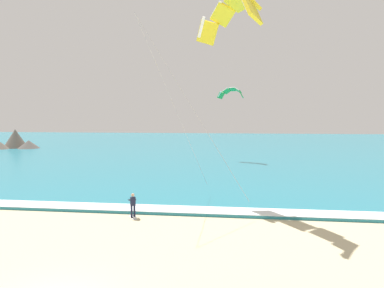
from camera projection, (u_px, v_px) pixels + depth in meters
The scene contains 7 objects.
sea at pixel (208, 145), 84.22m from camera, with size 200.00×120.00×0.20m, color teal.
surf_foam at pixel (144, 208), 25.85m from camera, with size 200.00×1.96×0.04m, color white.
surfboard at pixel (133, 217), 24.15m from camera, with size 1.05×1.44×0.09m.
kitesurfer at pixel (133, 204), 24.09m from camera, with size 0.67×0.67×1.69m.
kite_primary at pixel (231, 12), 25.92m from camera, with size 8.51×7.53×14.70m.
kite_distant at pixel (232, 92), 54.17m from camera, with size 4.17×3.39×1.79m.
headland_left at pixel (17, 142), 75.55m from camera, with size 9.47×7.60×4.25m.
Camera 1 is at (6.70, -11.52, 6.92)m, focal length 32.87 mm.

